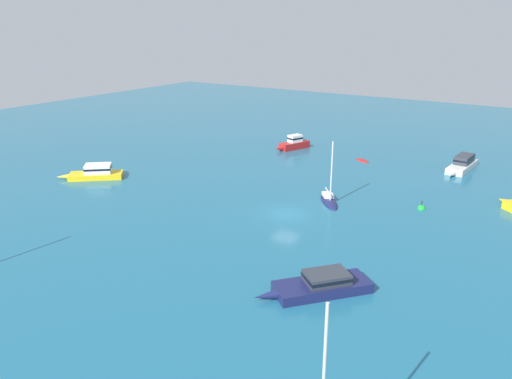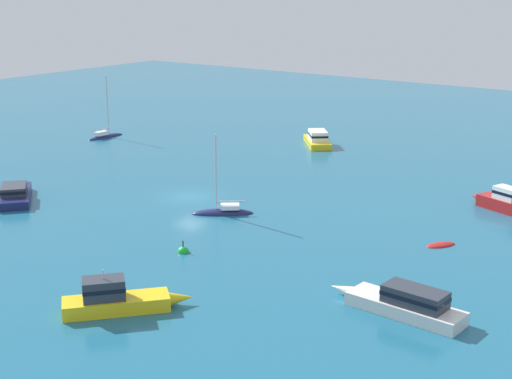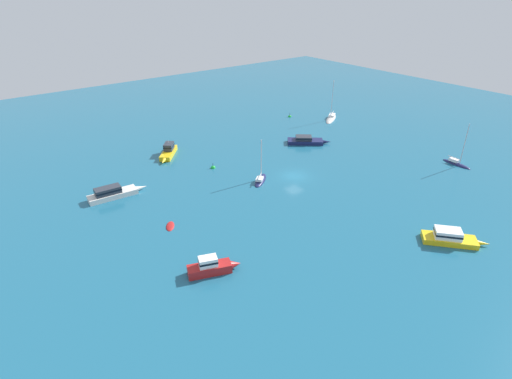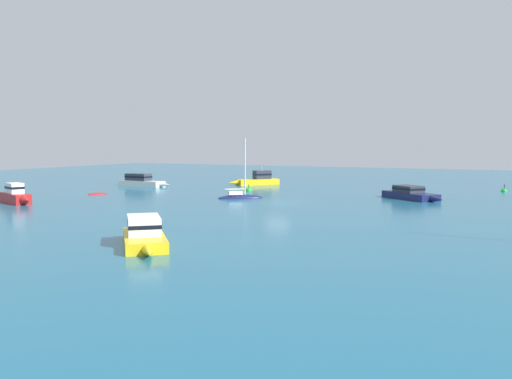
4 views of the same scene
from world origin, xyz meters
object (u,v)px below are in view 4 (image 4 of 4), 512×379
Objects in this scene: yacht_1 at (240,197)px; cabin_cruiser at (16,196)px; launch at (258,180)px; launch_1 at (411,194)px; rib at (98,194)px; mooring_buoy at (249,191)px; powerboat at (144,234)px; channel_buoy at (504,192)px; motor_cruiser at (142,181)px.

yacht_1 is 23.15m from cabin_cruiser.
launch_1 is (23.80, -10.84, -0.18)m from launch.
launch reaches higher than rib.
mooring_buoy reaches higher than rib.
launch reaches higher than launch_1.
yacht_1 is (-7.67, 27.20, -0.56)m from powerboat.
launch reaches higher than mooring_buoy.
yacht_1 is 5.60× the size of mooring_buoy.
yacht_1 reaches higher than launch_1.
cabin_cruiser is at bearing -140.52° from channel_buoy.
cabin_cruiser is at bearing 27.96° from rib.
rib is 0.43× the size of cabin_cruiser.
motor_cruiser is at bearing -15.17° from launch.
motor_cruiser is (-13.72, -9.37, -0.04)m from launch.
motor_cruiser reaches higher than mooring_buoy.
launch is 0.97× the size of powerboat.
launch_1 reaches higher than mooring_buoy.
powerboat reaches higher than launch_1.
motor_cruiser is 17.11m from mooring_buoy.
mooring_buoy is (3.37, -9.62, -0.76)m from launch.
cabin_cruiser is at bearing -108.04° from launch_1.
powerboat is at bearing 77.72° from rib.
launch is 0.94× the size of yacht_1.
powerboat is 35.96m from launch_1.
cabin_cruiser reaches higher than mooring_buoy.
launch_1 is at bearing -3.42° from mooring_buoy.
launch is 5.26× the size of mooring_buoy.
powerboat is at bearing -48.03° from motor_cruiser.
motor_cruiser is 37.55m from launch_1.
launch_1 is at bearing 106.01° from launch.
rib is at bearing -139.73° from mooring_buoy.
launch is 19.52m from yacht_1.
launch_1 is at bearing -121.65° from channel_buoy.
motor_cruiser is 3.38× the size of rib.
powerboat is 45.78m from motor_cruiser.
powerboat reaches higher than rib.
cabin_cruiser is (-11.43, -32.74, 0.02)m from launch.
channel_buoy reaches higher than mooring_buoy.
channel_buoy is (8.92, 14.47, -0.59)m from launch_1.
launch is 0.76× the size of motor_cruiser.
rib is at bearing 107.38° from cabin_cruiser.
motor_cruiser is at bearing -135.10° from rib.
yacht_1 reaches higher than mooring_buoy.
cabin_cruiser is at bearing 179.86° from yacht_1.
channel_buoy is (18.38, 49.16, -0.70)m from powerboat.
powerboat is at bearing -65.15° from launch_1.
launch is at bearing -173.68° from channel_buoy.
rib is at bearing -174.22° from powerboat.
launch is 1.12× the size of cabin_cruiser.
channel_buoy is (26.05, 21.96, -0.14)m from yacht_1.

